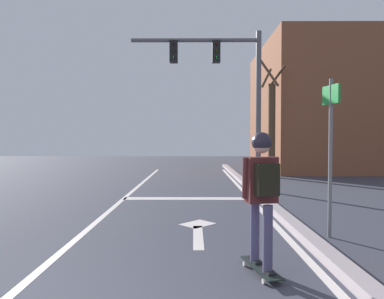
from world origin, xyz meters
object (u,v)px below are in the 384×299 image
object	(u,v)px
skateboard	(261,268)
street_sign_post	(331,135)
skater	(262,183)
roadside_tree	(272,125)
traffic_signal_mast	(224,77)

from	to	relation	value
skateboard	street_sign_post	world-z (taller)	street_sign_post
skateboard	skater	distance (m)	1.00
skateboard	roadside_tree	xyz separation A→B (m)	(2.41, 10.48, 2.07)
skater	traffic_signal_mast	size ratio (longest dim) A/B	0.33
roadside_tree	skater	bearing A→B (deg)	-102.92
skater	traffic_signal_mast	distance (m)	7.12
skateboard	street_sign_post	bearing A→B (deg)	47.89
street_sign_post	roadside_tree	distance (m)	9.02
skater	street_sign_post	world-z (taller)	street_sign_post
street_sign_post	traffic_signal_mast	bearing A→B (deg)	103.59
traffic_signal_mast	street_sign_post	size ratio (longest dim) A/B	1.91
skateboard	street_sign_post	size ratio (longest dim) A/B	0.33
skateboard	traffic_signal_mast	bearing A→B (deg)	88.78
skateboard	traffic_signal_mast	world-z (taller)	traffic_signal_mast
traffic_signal_mast	roadside_tree	xyz separation A→B (m)	(2.27, 3.79, -1.31)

